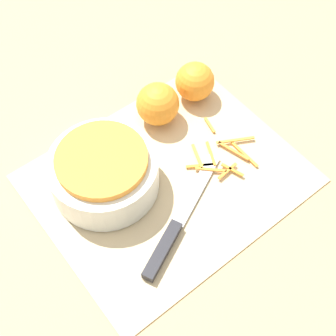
{
  "coord_description": "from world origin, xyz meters",
  "views": [
    {
      "loc": [
        -0.28,
        -0.35,
        0.72
      ],
      "look_at": [
        0.0,
        0.0,
        0.04
      ],
      "focal_mm": 50.0,
      "sensor_mm": 36.0,
      "label": 1
    }
  ],
  "objects_px": {
    "knife": "(171,235)",
    "bowl_speckled": "(104,171)",
    "orange_right": "(195,82)",
    "orange_left": "(158,104)"
  },
  "relations": [
    {
      "from": "knife",
      "to": "bowl_speckled",
      "type": "bearing_deg",
      "value": 74.96
    },
    {
      "from": "knife",
      "to": "orange_right",
      "type": "bearing_deg",
      "value": 18.14
    },
    {
      "from": "knife",
      "to": "orange_right",
      "type": "xyz_separation_m",
      "value": [
        0.23,
        0.22,
        0.03
      ]
    },
    {
      "from": "orange_left",
      "to": "bowl_speckled",
      "type": "bearing_deg",
      "value": -159.16
    },
    {
      "from": "bowl_speckled",
      "to": "orange_right",
      "type": "distance_m",
      "value": 0.27
    },
    {
      "from": "bowl_speckled",
      "to": "orange_left",
      "type": "height_order",
      "value": "bowl_speckled"
    },
    {
      "from": "orange_left",
      "to": "orange_right",
      "type": "bearing_deg",
      "value": 1.4
    },
    {
      "from": "orange_right",
      "to": "knife",
      "type": "bearing_deg",
      "value": -137.01
    },
    {
      "from": "bowl_speckled",
      "to": "orange_left",
      "type": "relative_size",
      "value": 2.3
    },
    {
      "from": "knife",
      "to": "orange_left",
      "type": "distance_m",
      "value": 0.26
    }
  ]
}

